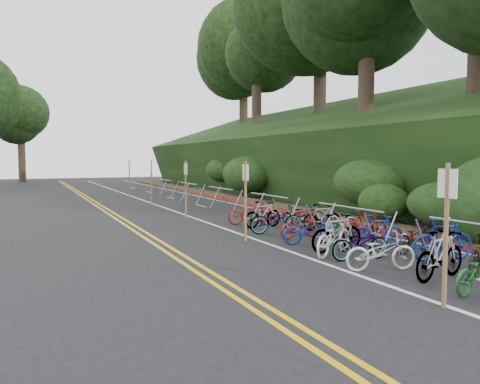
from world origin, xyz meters
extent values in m
plane|color=black|center=(0.00, 0.00, 0.00)|extent=(120.00, 120.00, 0.00)
cube|color=gold|center=(-2.15, 10.00, 0.00)|extent=(0.12, 80.00, 0.01)
cube|color=gold|center=(-1.85, 10.00, 0.00)|extent=(0.12, 80.00, 0.01)
cube|color=silver|center=(1.00, 10.00, 0.00)|extent=(0.12, 80.00, 0.01)
cube|color=silver|center=(5.20, 10.00, 0.00)|extent=(0.12, 80.00, 0.01)
cube|color=silver|center=(3.10, 4.00, 0.00)|extent=(0.10, 1.60, 0.01)
cube|color=silver|center=(3.10, 10.00, 0.00)|extent=(0.10, 1.60, 0.01)
cube|color=silver|center=(3.10, 16.00, 0.00)|extent=(0.10, 1.60, 0.01)
cube|color=silver|center=(3.10, 22.00, 0.00)|extent=(0.10, 1.60, 0.01)
cube|color=silver|center=(3.10, 28.00, 0.00)|extent=(0.10, 1.60, 0.01)
cube|color=silver|center=(3.10, 34.00, 0.00)|extent=(0.10, 1.60, 0.01)
cube|color=maroon|center=(5.70, 12.00, 0.05)|extent=(0.25, 28.00, 0.10)
cube|color=black|center=(13.50, 22.00, 2.80)|extent=(12.32, 44.00, 9.11)
cube|color=#382819|center=(6.40, 22.00, 0.08)|extent=(1.40, 44.00, 0.16)
ellipsoid|color=#284C19|center=(7.20, 3.00, 1.04)|extent=(2.00, 2.80, 1.60)
ellipsoid|color=#284C19|center=(8.00, 8.00, 1.55)|extent=(2.60, 3.64, 2.08)
ellipsoid|color=#284C19|center=(9.20, 14.00, 1.99)|extent=(2.20, 3.08, 1.76)
ellipsoid|color=#284C19|center=(7.80, 20.00, 1.56)|extent=(3.00, 4.20, 2.40)
ellipsoid|color=#284C19|center=(8.50, 26.00, 1.73)|extent=(2.40, 3.36, 1.92)
ellipsoid|color=#284C19|center=(9.80, 30.00, 2.41)|extent=(2.80, 3.92, 2.24)
ellipsoid|color=#284C19|center=(7.00, 6.00, 0.90)|extent=(1.80, 2.52, 1.44)
ellipsoid|color=#284C19|center=(10.00, 18.00, 2.60)|extent=(3.20, 4.48, 2.56)
cylinder|color=#2D2319|center=(12.00, 6.00, 6.29)|extent=(0.87, 0.87, 6.99)
cylinder|color=#2D2319|center=(11.00, 12.00, 5.78)|extent=(0.85, 0.85, 6.55)
cylinder|color=#2D2319|center=(13.50, 20.00, 6.91)|extent=(0.90, 0.90, 7.42)
cylinder|color=#2D2319|center=(12.50, 28.00, 5.86)|extent=(0.83, 0.83, 6.11)
ellipsoid|color=black|center=(12.50, 28.00, 11.36)|extent=(8.15, 8.15, 7.74)
cylinder|color=#2D2319|center=(15.00, 36.00, 6.99)|extent=(0.87, 0.87, 6.99)
ellipsoid|color=black|center=(15.00, 36.00, 13.40)|extent=(9.70, 9.70, 9.22)
cylinder|color=#2D2319|center=(-6.00, 50.00, 2.62)|extent=(0.78, 0.78, 5.24)
ellipsoid|color=black|center=(-6.00, 50.00, 7.28)|extent=(6.79, 6.79, 6.45)
cylinder|color=gray|center=(2.99, 0.08, 0.58)|extent=(0.58, 0.04, 1.14)
cylinder|color=gray|center=(3.55, 0.08, 0.58)|extent=(0.58, 0.04, 1.14)
cylinder|color=gray|center=(3.00, 3.00, 1.15)|extent=(0.05, 3.00, 0.05)
cylinder|color=gray|center=(2.72, 1.60, 0.57)|extent=(0.58, 0.04, 1.13)
cylinder|color=gray|center=(3.28, 1.60, 0.57)|extent=(0.58, 0.04, 1.13)
cylinder|color=gray|center=(2.72, 4.40, 0.57)|extent=(0.58, 0.04, 1.13)
cylinder|color=gray|center=(3.28, 4.40, 0.57)|extent=(0.58, 0.04, 1.13)
cylinder|color=gray|center=(3.00, 8.00, 1.15)|extent=(0.05, 3.00, 0.05)
cylinder|color=gray|center=(2.72, 6.60, 0.57)|extent=(0.58, 0.04, 1.13)
cylinder|color=gray|center=(3.28, 6.60, 0.57)|extent=(0.58, 0.04, 1.13)
cylinder|color=gray|center=(2.72, 9.40, 0.57)|extent=(0.58, 0.04, 1.13)
cylinder|color=gray|center=(3.28, 9.40, 0.57)|extent=(0.58, 0.04, 1.13)
cylinder|color=gray|center=(3.00, 13.00, 1.15)|extent=(0.05, 3.00, 0.05)
cylinder|color=gray|center=(2.72, 11.60, 0.57)|extent=(0.58, 0.04, 1.13)
cylinder|color=gray|center=(3.28, 11.60, 0.57)|extent=(0.58, 0.04, 1.13)
cylinder|color=gray|center=(2.72, 14.40, 0.57)|extent=(0.58, 0.04, 1.13)
cylinder|color=gray|center=(3.28, 14.40, 0.57)|extent=(0.58, 0.04, 1.13)
cylinder|color=gray|center=(3.00, 18.00, 1.15)|extent=(0.05, 3.00, 0.05)
cylinder|color=gray|center=(2.72, 16.60, 0.57)|extent=(0.58, 0.04, 1.13)
cylinder|color=gray|center=(3.28, 16.60, 0.57)|extent=(0.58, 0.04, 1.13)
cylinder|color=gray|center=(2.72, 19.40, 0.57)|extent=(0.58, 0.04, 1.13)
cylinder|color=gray|center=(3.28, 19.40, 0.57)|extent=(0.58, 0.04, 1.13)
cylinder|color=gray|center=(3.00, 23.00, 1.15)|extent=(0.05, 3.00, 0.05)
cylinder|color=gray|center=(2.72, 21.60, 0.57)|extent=(0.58, 0.04, 1.13)
cylinder|color=gray|center=(3.28, 21.60, 0.57)|extent=(0.58, 0.04, 1.13)
cylinder|color=gray|center=(2.72, 24.40, 0.57)|extent=(0.58, 0.04, 1.13)
cylinder|color=gray|center=(3.28, 24.40, 0.57)|extent=(0.58, 0.04, 1.13)
cylinder|color=brown|center=(0.91, -2.37, 1.25)|extent=(0.08, 0.08, 2.50)
cube|color=silver|center=(0.91, -2.37, 2.15)|extent=(0.02, 0.40, 0.50)
cylinder|color=brown|center=(0.60, 5.00, 1.25)|extent=(0.08, 0.08, 2.50)
cube|color=silver|center=(0.60, 5.00, 2.15)|extent=(0.02, 0.40, 0.50)
cylinder|color=brown|center=(0.60, 11.00, 1.25)|extent=(0.08, 0.08, 2.50)
cube|color=silver|center=(0.60, 11.00, 2.15)|extent=(0.02, 0.40, 0.50)
cylinder|color=brown|center=(0.60, 17.00, 1.25)|extent=(0.08, 0.08, 2.50)
cube|color=silver|center=(0.60, 17.00, 2.15)|extent=(0.02, 0.40, 0.50)
cylinder|color=brown|center=(0.60, 23.00, 1.25)|extent=(0.08, 0.08, 2.50)
cube|color=silver|center=(0.60, 23.00, 2.15)|extent=(0.02, 0.40, 0.50)
imported|color=beige|center=(1.79, 2.04, 0.50)|extent=(1.52, 2.00, 1.01)
imported|color=#144C1E|center=(2.23, -2.01, 0.42)|extent=(0.86, 1.68, 0.84)
imported|color=slate|center=(2.34, -0.99, 0.53)|extent=(0.85, 1.83, 1.06)
imported|color=beige|center=(1.75, 0.17, 0.45)|extent=(1.00, 1.79, 0.89)
imported|color=navy|center=(3.94, 0.38, 0.54)|extent=(0.77, 1.85, 1.08)
imported|color=slate|center=(2.08, 1.31, 0.43)|extent=(0.72, 1.68, 0.86)
imported|color=black|center=(4.03, 1.37, 0.44)|extent=(0.85, 1.73, 0.87)
imported|color=slate|center=(2.15, 2.38, 0.53)|extent=(0.67, 1.81, 1.07)
imported|color=navy|center=(3.65, 2.49, 0.48)|extent=(0.88, 1.65, 0.95)
imported|color=navy|center=(2.10, 3.61, 0.44)|extent=(1.09, 1.78, 0.89)
imported|color=maroon|center=(4.18, 3.64, 0.47)|extent=(0.65, 1.62, 0.95)
imported|color=maroon|center=(2.39, 4.71, 0.43)|extent=(0.87, 1.70, 0.85)
imported|color=#144C1E|center=(4.04, 4.65, 0.43)|extent=(1.12, 1.73, 0.86)
imported|color=slate|center=(2.19, 5.88, 0.49)|extent=(0.97, 1.97, 0.99)
imported|color=slate|center=(4.07, 5.89, 0.48)|extent=(0.48, 1.61, 0.96)
imported|color=slate|center=(2.41, 7.31, 0.50)|extent=(0.78, 1.73, 1.01)
imported|color=slate|center=(4.15, 7.26, 0.43)|extent=(1.03, 1.74, 0.86)
imported|color=maroon|center=(2.37, 8.31, 0.48)|extent=(0.95, 1.89, 0.95)
camera|label=1|loc=(-5.60, -8.11, 2.55)|focal=35.00mm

